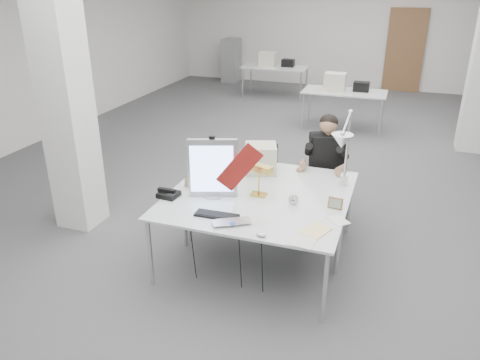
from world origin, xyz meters
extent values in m
cube|color=#48484A|center=(0.00, 0.00, -0.01)|extent=(10.00, 14.00, 0.02)
cube|color=silver|center=(0.00, 7.01, 1.60)|extent=(10.00, 0.02, 3.20)
cube|color=silver|center=(-5.01, 0.00, 1.60)|extent=(0.02, 14.00, 3.20)
cube|color=white|center=(-2.30, -2.00, 1.60)|extent=(0.45, 0.45, 3.20)
cube|color=brown|center=(1.20, 6.94, 1.05)|extent=(0.95, 0.08, 2.10)
cube|color=silver|center=(0.00, -2.50, 0.74)|extent=(1.80, 0.90, 0.02)
cube|color=silver|center=(0.00, -1.60, 0.74)|extent=(1.80, 0.90, 0.02)
cube|color=silver|center=(0.20, 3.00, 0.74)|extent=(1.60, 0.80, 0.02)
cube|color=silver|center=(-1.80, 5.20, 0.74)|extent=(1.60, 0.80, 0.02)
cube|color=gray|center=(-3.50, 6.65, 0.60)|extent=(0.45, 0.55, 1.20)
cube|color=#A9AAAE|center=(-0.43, -2.26, 1.06)|extent=(0.48, 0.21, 0.61)
cube|color=maroon|center=(-0.13, -2.29, 1.12)|extent=(0.43, 0.19, 0.50)
cube|color=black|center=(-0.23, -2.66, 0.77)|extent=(0.42, 0.15, 0.02)
imported|color=#BBBBC0|center=(-0.03, -2.80, 0.77)|extent=(0.41, 0.37, 0.03)
ellipsoid|color=silver|center=(0.26, -2.88, 0.77)|extent=(0.10, 0.07, 0.04)
cube|color=black|center=(-0.85, -2.43, 0.78)|extent=(0.21, 0.19, 0.05)
cube|color=#9F7044|center=(-0.73, -2.15, 0.81)|extent=(0.15, 0.07, 0.12)
cube|color=#986C41|center=(0.78, -2.14, 0.81)|extent=(0.15, 0.05, 0.11)
cylinder|color=#B4B3B8|center=(0.38, -2.18, 0.81)|extent=(0.10, 0.05, 0.10)
cube|color=silver|center=(0.62, -2.79, 0.76)|extent=(0.26, 0.34, 0.01)
cube|color=#FEE098|center=(0.69, -2.63, 0.76)|extent=(0.28, 0.32, 0.01)
cube|color=white|center=(0.85, -2.38, 0.76)|extent=(0.24, 0.24, 0.01)
cube|color=beige|center=(-0.16, -1.49, 0.92)|extent=(0.43, 0.42, 0.32)
camera|label=1|loc=(1.23, -6.23, 2.80)|focal=35.00mm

